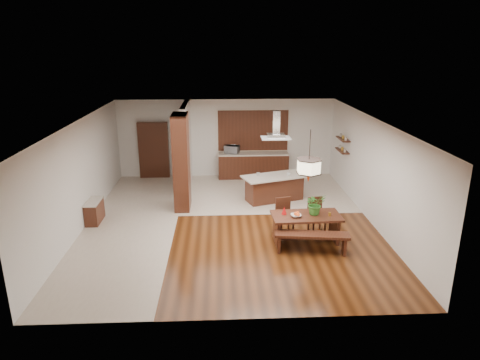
{
  "coord_description": "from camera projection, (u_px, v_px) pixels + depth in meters",
  "views": [
    {
      "loc": [
        -0.24,
        -11.2,
        4.85
      ],
      "look_at": [
        0.3,
        0.0,
        1.25
      ],
      "focal_mm": 32.0,
      "sensor_mm": 36.0,
      "label": 1
    }
  ],
  "objects": [
    {
      "name": "range_hood",
      "position": [
        276.0,
        125.0,
        13.08
      ],
      "size": [
        0.9,
        0.55,
        0.87
      ],
      "primitive_type": null,
      "color": "silver",
      "rests_on": "room_shell"
    },
    {
      "name": "fruit_bowl",
      "position": [
        296.0,
        216.0,
        10.64
      ],
      "size": [
        0.28,
        0.28,
        0.06
      ],
      "primitive_type": "imported",
      "rotation": [
        0.0,
        0.0,
        0.08
      ],
      "color": "beige",
      "rests_on": "dining_table"
    },
    {
      "name": "dining_table",
      "position": [
        306.0,
        222.0,
        10.82
      ],
      "size": [
        1.77,
        0.94,
        0.72
      ],
      "rotation": [
        0.0,
        0.0,
        0.04
      ],
      "color": "black",
      "rests_on": "ground"
    },
    {
      "name": "pendant_lantern",
      "position": [
        309.0,
        156.0,
        10.29
      ],
      "size": [
        0.64,
        0.64,
        1.31
      ],
      "primitive_type": null,
      "color": "beige",
      "rests_on": "room_shell"
    },
    {
      "name": "foliage_plant",
      "position": [
        315.0,
        204.0,
        10.73
      ],
      "size": [
        0.58,
        0.53,
        0.55
      ],
      "primitive_type": "imported",
      "rotation": [
        0.0,
        0.0,
        0.22
      ],
      "color": "#337426",
      "rests_on": "dining_table"
    },
    {
      "name": "kitchen_window",
      "position": [
        253.0,
        130.0,
        15.9
      ],
      "size": [
        2.6,
        0.08,
        1.5
      ],
      "primitive_type": "cube",
      "color": "#A76732",
      "rests_on": "room_shell"
    },
    {
      "name": "island_cup",
      "position": [
        289.0,
        174.0,
        13.52
      ],
      "size": [
        0.13,
        0.13,
        0.1
      ],
      "primitive_type": "imported",
      "rotation": [
        0.0,
        0.0,
        -0.08
      ],
      "color": "silver",
      "rests_on": "kitchen_island"
    },
    {
      "name": "hallway_doorway",
      "position": [
        154.0,
        150.0,
        15.88
      ],
      "size": [
        1.1,
        0.2,
        2.1
      ],
      "primitive_type": "cube",
      "color": "black",
      "rests_on": "ground"
    },
    {
      "name": "hallway_console",
      "position": [
        94.0,
        211.0,
        12.06
      ],
      "size": [
        0.37,
        0.88,
        0.63
      ],
      "primitive_type": "cube",
      "color": "black",
      "rests_on": "ground"
    },
    {
      "name": "dining_chair_left",
      "position": [
        285.0,
        217.0,
        11.3
      ],
      "size": [
        0.5,
        0.5,
        0.95
      ],
      "primitive_type": null,
      "rotation": [
        0.0,
        0.0,
        0.22
      ],
      "color": "black",
      "rests_on": "ground"
    },
    {
      "name": "soffit_band",
      "position": [
        229.0,
        121.0,
        11.26
      ],
      "size": [
        8.0,
        9.0,
        0.02
      ],
      "primitive_type": "cube",
      "color": "#3B1F0E",
      "rests_on": "room_shell"
    },
    {
      "name": "partition_stub",
      "position": [
        186.0,
        146.0,
        14.77
      ],
      "size": [
        0.18,
        2.4,
        2.9
      ],
      "primitive_type": "cube",
      "color": "silver",
      "rests_on": "ground"
    },
    {
      "name": "dining_chair_right",
      "position": [
        317.0,
        216.0,
        11.37
      ],
      "size": [
        0.49,
        0.49,
        0.94
      ],
      "primitive_type": null,
      "rotation": [
        0.0,
        0.0,
        0.2
      ],
      "color": "black",
      "rests_on": "ground"
    },
    {
      "name": "kitchen_island",
      "position": [
        274.0,
        188.0,
        13.7
      ],
      "size": [
        2.22,
        1.51,
        0.84
      ],
      "rotation": [
        0.0,
        0.0,
        0.33
      ],
      "color": "black",
      "rests_on": "ground"
    },
    {
      "name": "napkin_cone",
      "position": [
        284.0,
        210.0,
        10.79
      ],
      "size": [
        0.17,
        0.17,
        0.2
      ],
      "primitive_type": "cone",
      "rotation": [
        0.0,
        0.0,
        0.37
      ],
      "color": "red",
      "rests_on": "dining_table"
    },
    {
      "name": "gold_ornament",
      "position": [
        330.0,
        214.0,
        10.69
      ],
      "size": [
        0.08,
        0.08,
        0.09
      ],
      "primitive_type": "cylinder",
      "rotation": [
        0.0,
        0.0,
        -0.3
      ],
      "color": "gold",
      "rests_on": "dining_table"
    },
    {
      "name": "tile_hallway",
      "position": [
        132.0,
        224.0,
        12.01
      ],
      "size": [
        2.5,
        9.0,
        0.01
      ],
      "primitive_type": "cube",
      "color": "beige",
      "rests_on": "ground"
    },
    {
      "name": "rear_counter",
      "position": [
        253.0,
        165.0,
        16.04
      ],
      "size": [
        2.6,
        0.62,
        0.95
      ],
      "color": "black",
      "rests_on": "ground"
    },
    {
      "name": "partition_pier",
      "position": [
        181.0,
        162.0,
        12.78
      ],
      "size": [
        0.45,
        1.0,
        2.9
      ],
      "primitive_type": "cube",
      "color": "black",
      "rests_on": "ground"
    },
    {
      "name": "shelf_lower",
      "position": [
        342.0,
        151.0,
        14.37
      ],
      "size": [
        0.26,
        0.9,
        0.04
      ],
      "primitive_type": "cube",
      "color": "black",
      "rests_on": "room_shell"
    },
    {
      "name": "dining_bench",
      "position": [
        312.0,
        243.0,
        10.31
      ],
      "size": [
        1.82,
        0.62,
        0.5
      ],
      "primitive_type": null,
      "rotation": [
        0.0,
        0.0,
        -0.13
      ],
      "color": "black",
      "rests_on": "ground"
    },
    {
      "name": "tile_kitchen",
      "position": [
        264.0,
        192.0,
        14.58
      ],
      "size": [
        5.5,
        4.0,
        0.01
      ],
      "primitive_type": "cube",
      "color": "beige",
      "rests_on": "ground"
    },
    {
      "name": "shelf_upper",
      "position": [
        343.0,
        139.0,
        14.24
      ],
      "size": [
        0.26,
        0.9,
        0.04
      ],
      "primitive_type": "cube",
      "color": "black",
      "rests_on": "room_shell"
    },
    {
      "name": "microwave",
      "position": [
        232.0,
        149.0,
        15.85
      ],
      "size": [
        0.61,
        0.5,
        0.29
      ],
      "primitive_type": "imported",
      "rotation": [
        0.0,
        0.0,
        -0.33
      ],
      "color": "silver",
      "rests_on": "rear_counter"
    },
    {
      "name": "room_shell",
      "position": [
        229.0,
        152.0,
        11.51
      ],
      "size": [
        9.0,
        9.04,
        2.92
      ],
      "color": "#3B1C0A",
      "rests_on": "ground"
    }
  ]
}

